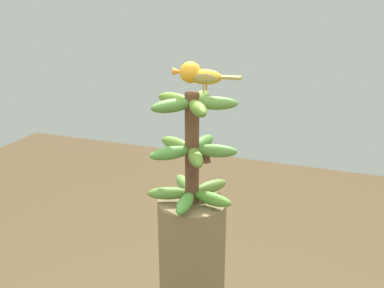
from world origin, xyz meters
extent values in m
cylinder|color=brown|center=(0.00, 0.00, 1.55)|extent=(0.04, 0.04, 0.35)
ellipsoid|color=#5C8735|center=(0.07, 0.03, 1.41)|extent=(0.14, 0.09, 0.04)
ellipsoid|color=#4A8E36|center=(-0.01, 0.08, 1.41)|extent=(0.05, 0.14, 0.04)
ellipsoid|color=#52892D|center=(-0.07, 0.02, 1.41)|extent=(0.14, 0.07, 0.04)
ellipsoid|color=#597B30|center=(-0.04, -0.06, 1.41)|extent=(0.10, 0.13, 0.04)
ellipsoid|color=#5D843A|center=(0.05, -0.06, 1.41)|extent=(0.12, 0.13, 0.04)
ellipsoid|color=#4A8032|center=(-0.01, -0.07, 1.55)|extent=(0.06, 0.14, 0.04)
ellipsoid|color=#59862D|center=(0.07, -0.03, 1.55)|extent=(0.14, 0.09, 0.04)
ellipsoid|color=#518E3C|center=(0.05, 0.05, 1.55)|extent=(0.12, 0.12, 0.04)
ellipsoid|color=#587A29|center=(-0.03, 0.06, 1.55)|extent=(0.10, 0.14, 0.04)
ellipsoid|color=#528435|center=(-0.07, -0.01, 1.55)|extent=(0.14, 0.06, 0.04)
ellipsoid|color=olive|center=(0.00, -0.07, 1.70)|extent=(0.04, 0.13, 0.04)
ellipsoid|color=olive|center=(0.06, -0.02, 1.70)|extent=(0.14, 0.08, 0.04)
ellipsoid|color=#518034|center=(0.04, 0.05, 1.70)|extent=(0.11, 0.13, 0.04)
ellipsoid|color=olive|center=(-0.04, 0.06, 1.70)|extent=(0.11, 0.13, 0.04)
ellipsoid|color=#598836|center=(-0.07, -0.02, 1.70)|extent=(0.14, 0.08, 0.04)
cone|color=brown|center=(-0.04, -0.02, 1.54)|extent=(0.04, 0.04, 0.06)
cone|color=#4C2D1E|center=(-0.01, 0.04, 1.52)|extent=(0.04, 0.04, 0.06)
cylinder|color=#C68933|center=(-0.03, -0.04, 1.74)|extent=(0.01, 0.01, 0.02)
cylinder|color=#C68933|center=(-0.03, -0.01, 1.74)|extent=(0.01, 0.01, 0.02)
ellipsoid|color=orange|center=(-0.03, -0.02, 1.78)|extent=(0.10, 0.06, 0.05)
ellipsoid|color=olive|center=(-0.04, -0.05, 1.78)|extent=(0.08, 0.01, 0.03)
ellipsoid|color=olive|center=(-0.04, 0.00, 1.78)|extent=(0.08, 0.01, 0.03)
cube|color=olive|center=(-0.11, -0.03, 1.78)|extent=(0.06, 0.03, 0.01)
sphere|color=orange|center=(0.01, -0.02, 1.79)|extent=(0.06, 0.06, 0.06)
sphere|color=black|center=(0.02, 0.01, 1.79)|extent=(0.01, 0.01, 0.01)
cone|color=orange|center=(0.05, -0.02, 1.79)|extent=(0.03, 0.02, 0.02)
camera|label=1|loc=(-0.44, 1.20, 2.01)|focal=41.47mm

